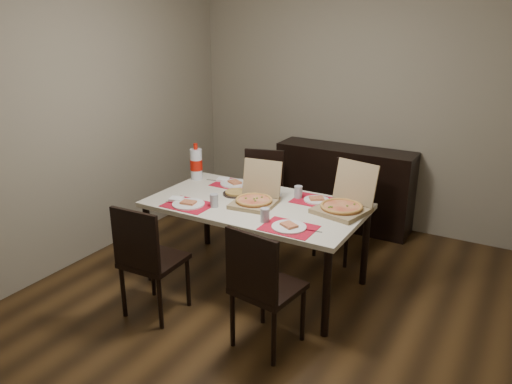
# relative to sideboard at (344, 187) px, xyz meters

# --- Properties ---
(ground) EXTENTS (3.80, 4.00, 0.02)m
(ground) POSITION_rel_sideboard_xyz_m (0.00, -1.78, -0.46)
(ground) COLOR #422B14
(ground) RESTS_ON ground
(room_walls) EXTENTS (3.84, 4.02, 2.62)m
(room_walls) POSITION_rel_sideboard_xyz_m (0.00, -1.35, 1.28)
(room_walls) COLOR gray
(room_walls) RESTS_ON ground
(sideboard) EXTENTS (1.50, 0.40, 0.90)m
(sideboard) POSITION_rel_sideboard_xyz_m (0.00, 0.00, 0.00)
(sideboard) COLOR black
(sideboard) RESTS_ON ground
(dining_table) EXTENTS (1.80, 1.00, 0.75)m
(dining_table) POSITION_rel_sideboard_xyz_m (-0.20, -1.62, 0.23)
(dining_table) COLOR beige
(dining_table) RESTS_ON ground
(chair_near_left) EXTENTS (0.44, 0.44, 0.93)m
(chair_near_left) POSITION_rel_sideboard_xyz_m (-0.65, -2.50, 0.06)
(chair_near_left) COLOR black
(chair_near_left) RESTS_ON ground
(chair_near_right) EXTENTS (0.47, 0.47, 0.93)m
(chair_near_right) POSITION_rel_sideboard_xyz_m (0.31, -2.42, 0.06)
(chair_near_right) COLOR black
(chair_near_right) RESTS_ON ground
(chair_far_left) EXTENTS (0.52, 0.52, 0.93)m
(chair_far_left) POSITION_rel_sideboard_xyz_m (-0.64, -0.73, 0.06)
(chair_far_left) COLOR black
(chair_far_left) RESTS_ON ground
(chair_far_right) EXTENTS (0.50, 0.50, 0.93)m
(chair_far_right) POSITION_rel_sideboard_xyz_m (0.28, -0.68, 0.06)
(chair_far_right) COLOR black
(chair_far_right) RESTS_ON ground
(setting_near_left) EXTENTS (0.47, 0.30, 0.11)m
(setting_near_left) POSITION_rel_sideboard_xyz_m (-0.63, -1.92, 0.32)
(setting_near_left) COLOR #B90C24
(setting_near_left) RESTS_ON dining_table
(setting_near_right) EXTENTS (0.50, 0.30, 0.11)m
(setting_near_right) POSITION_rel_sideboard_xyz_m (0.22, -1.95, 0.32)
(setting_near_right) COLOR #B90C24
(setting_near_right) RESTS_ON dining_table
(setting_far_left) EXTENTS (0.52, 0.30, 0.11)m
(setting_far_left) POSITION_rel_sideboard_xyz_m (-0.60, -1.29, 0.32)
(setting_far_left) COLOR #B90C24
(setting_far_left) RESTS_ON dining_table
(setting_far_right) EXTENTS (0.48, 0.30, 0.11)m
(setting_far_right) POSITION_rel_sideboard_xyz_m (0.18, -1.32, 0.32)
(setting_far_right) COLOR #B90C24
(setting_far_right) RESTS_ON dining_table
(napkin_loose) EXTENTS (0.16, 0.16, 0.02)m
(napkin_loose) POSITION_rel_sideboard_xyz_m (-0.08, -1.72, 0.31)
(napkin_loose) COLOR white
(napkin_loose) RESTS_ON dining_table
(pizza_box_center) EXTENTS (0.38, 0.42, 0.35)m
(pizza_box_center) POSITION_rel_sideboard_xyz_m (-0.19, -1.65, 0.36)
(pizza_box_center) COLOR #89734F
(pizza_box_center) RESTS_ON dining_table
(pizza_box_right) EXTENTS (0.46, 0.49, 0.38)m
(pizza_box_right) POSITION_rel_sideboard_xyz_m (0.51, -1.43, 0.36)
(pizza_box_right) COLOR #89734F
(pizza_box_right) RESTS_ON dining_table
(faina_plate) EXTENTS (0.24, 0.24, 0.03)m
(faina_plate) POSITION_rel_sideboard_xyz_m (-0.46, -1.52, 0.31)
(faina_plate) COLOR black
(faina_plate) RESTS_ON dining_table
(dip_bowl) EXTENTS (0.14, 0.14, 0.03)m
(dip_bowl) POSITION_rel_sideboard_xyz_m (-0.13, -1.44, 0.32)
(dip_bowl) COLOR white
(dip_bowl) RESTS_ON dining_table
(soda_bottle) EXTENTS (0.12, 0.12, 0.35)m
(soda_bottle) POSITION_rel_sideboard_xyz_m (-1.03, -1.33, 0.45)
(soda_bottle) COLOR silver
(soda_bottle) RESTS_ON dining_table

